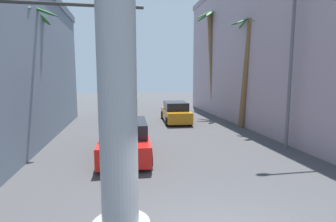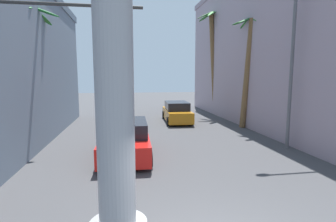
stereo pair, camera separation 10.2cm
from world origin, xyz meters
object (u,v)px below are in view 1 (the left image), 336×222
car_far (176,112)px  palm_tree_mid_left (29,57)px  car_lead (125,139)px  palm_tree_far_right (212,55)px  traffic_light_mast (24,58)px  palm_tree_mid_right (247,62)px  street_lamp (283,57)px

car_far → palm_tree_mid_left: bearing=-145.3°
car_lead → palm_tree_far_right: (8.23, 12.09, 4.79)m
car_lead → car_far: 9.20m
traffic_light_mast → palm_tree_mid_right: 13.93m
street_lamp → car_lead: bearing=178.4°
palm_tree_mid_right → palm_tree_far_right: 7.11m
traffic_light_mast → palm_tree_mid_right: palm_tree_mid_right is taller
street_lamp → car_far: (-3.42, 8.48, -3.68)m
car_lead → palm_tree_mid_left: 6.31m
car_far → palm_tree_far_right: bearing=42.2°
traffic_light_mast → car_lead: size_ratio=1.14×
car_far → palm_tree_far_right: (4.21, 3.82, 4.80)m
traffic_light_mast → palm_tree_mid_left: 5.95m
car_lead → palm_tree_mid_right: size_ratio=0.67×
traffic_light_mast → palm_tree_mid_right: bearing=37.1°
car_lead → palm_tree_mid_right: palm_tree_mid_right is taller
street_lamp → car_lead: street_lamp is taller
traffic_light_mast → palm_tree_mid_left: palm_tree_mid_left is taller
street_lamp → traffic_light_mast: street_lamp is taller
car_far → street_lamp: bearing=-68.0°
car_lead → palm_tree_mid_right: bearing=31.5°
street_lamp → palm_tree_mid_left: bearing=167.9°
traffic_light_mast → car_far: traffic_light_mast is taller
street_lamp → traffic_light_mast: 10.77m
palm_tree_mid_right → palm_tree_far_right: (-0.02, 7.03, 1.05)m
car_lead → palm_tree_far_right: 15.39m
palm_tree_mid_left → car_far: bearing=34.7°
traffic_light_mast → car_lead: bearing=49.4°
palm_tree_mid_left → palm_tree_mid_right: size_ratio=0.94×
palm_tree_mid_right → traffic_light_mast: bearing=-142.9°
palm_tree_far_right → palm_tree_mid_right: bearing=-89.8°
street_lamp → car_far: street_lamp is taller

